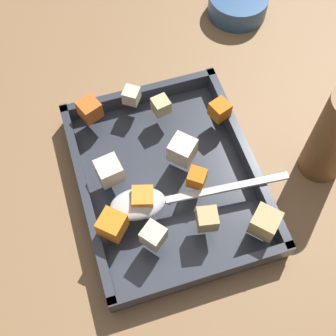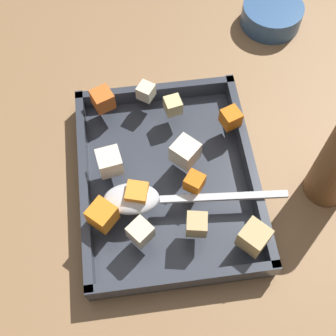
# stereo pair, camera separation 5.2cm
# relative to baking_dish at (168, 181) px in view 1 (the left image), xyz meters

# --- Properties ---
(ground_plane) EXTENTS (4.00, 4.00, 0.00)m
(ground_plane) POSITION_rel_baking_dish_xyz_m (0.00, -0.01, -0.01)
(ground_plane) COLOR #936D47
(baking_dish) EXTENTS (0.32, 0.25, 0.04)m
(baking_dish) POSITION_rel_baking_dish_xyz_m (0.00, 0.00, 0.00)
(baking_dish) COLOR #333842
(baking_dish) RESTS_ON ground_plane
(carrot_chunk_near_right) EXTENTS (0.04, 0.04, 0.03)m
(carrot_chunk_near_right) POSITION_rel_baking_dish_xyz_m (-0.04, 0.05, 0.05)
(carrot_chunk_near_right) COLOR orange
(carrot_chunk_near_right) RESTS_ON baking_dish
(carrot_chunk_near_spoon) EXTENTS (0.05, 0.05, 0.03)m
(carrot_chunk_near_spoon) POSITION_rel_baking_dish_xyz_m (-0.06, 0.09, 0.05)
(carrot_chunk_near_spoon) COLOR orange
(carrot_chunk_near_spoon) RESTS_ON baking_dish
(carrot_chunk_center) EXTENTS (0.03, 0.03, 0.02)m
(carrot_chunk_center) POSITION_rel_baking_dish_xyz_m (-0.03, -0.03, 0.04)
(carrot_chunk_center) COLOR orange
(carrot_chunk_center) RESTS_ON baking_dish
(carrot_chunk_mid_right) EXTENTS (0.03, 0.03, 0.03)m
(carrot_chunk_mid_right) POSITION_rel_baking_dish_xyz_m (0.07, -0.10, 0.04)
(carrot_chunk_mid_right) COLOR orange
(carrot_chunk_mid_right) RESTS_ON baking_dish
(carrot_chunk_far_left) EXTENTS (0.04, 0.04, 0.03)m
(carrot_chunk_far_left) POSITION_rel_baking_dish_xyz_m (0.13, 0.08, 0.05)
(carrot_chunk_far_left) COLOR orange
(carrot_chunk_far_left) RESTS_ON baking_dish
(potato_chunk_under_handle) EXTENTS (0.03, 0.03, 0.03)m
(potato_chunk_under_handle) POSITION_rel_baking_dish_xyz_m (-0.09, -0.03, 0.04)
(potato_chunk_under_handle) COLOR tan
(potato_chunk_under_handle) RESTS_ON baking_dish
(potato_chunk_far_right) EXTENTS (0.05, 0.05, 0.03)m
(potato_chunk_far_right) POSITION_rel_baking_dish_xyz_m (-0.12, -0.10, 0.05)
(potato_chunk_far_right) COLOR tan
(potato_chunk_far_right) RESTS_ON baking_dish
(potato_chunk_heap_side) EXTENTS (0.04, 0.04, 0.03)m
(potato_chunk_heap_side) POSITION_rel_baking_dish_xyz_m (-0.09, 0.05, 0.04)
(potato_chunk_heap_side) COLOR beige
(potato_chunk_heap_side) RESTS_ON baking_dish
(potato_chunk_back_center) EXTENTS (0.03, 0.03, 0.02)m
(potato_chunk_back_center) POSITION_rel_baking_dish_xyz_m (0.14, 0.02, 0.04)
(potato_chunk_back_center) COLOR beige
(potato_chunk_back_center) RESTS_ON baking_dish
(potato_chunk_rim_edge) EXTENTS (0.03, 0.03, 0.02)m
(potato_chunk_rim_edge) POSITION_rel_baking_dish_xyz_m (0.10, -0.02, 0.04)
(potato_chunk_rim_edge) COLOR #E0CC89
(potato_chunk_rim_edge) RESTS_ON baking_dish
(parsnip_chunk_corner_ne) EXTENTS (0.05, 0.05, 0.03)m
(parsnip_chunk_corner_ne) POSITION_rel_baking_dish_xyz_m (0.02, -0.03, 0.05)
(parsnip_chunk_corner_ne) COLOR silver
(parsnip_chunk_corner_ne) RESTS_ON baking_dish
(parsnip_chunk_corner_se) EXTENTS (0.04, 0.04, 0.03)m
(parsnip_chunk_corner_se) POSITION_rel_baking_dish_xyz_m (0.02, 0.08, 0.05)
(parsnip_chunk_corner_se) COLOR silver
(parsnip_chunk_corner_se) RESTS_ON baking_dish
(serving_spoon) EXTENTS (0.05, 0.25, 0.02)m
(serving_spoon) POSITION_rel_baking_dish_xyz_m (-0.04, 0.04, 0.04)
(serving_spoon) COLOR silver
(serving_spoon) RESTS_ON baking_dish
(pepper_mill) EXTENTS (0.06, 0.06, 0.19)m
(pepper_mill) POSITION_rel_baking_dish_xyz_m (-0.04, -0.23, 0.07)
(pepper_mill) COLOR brown
(pepper_mill) RESTS_ON ground_plane
(small_prep_bowl) EXTENTS (0.11, 0.11, 0.04)m
(small_prep_bowl) POSITION_rel_baking_dish_xyz_m (0.30, -0.23, 0.01)
(small_prep_bowl) COLOR #33598C
(small_prep_bowl) RESTS_ON ground_plane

